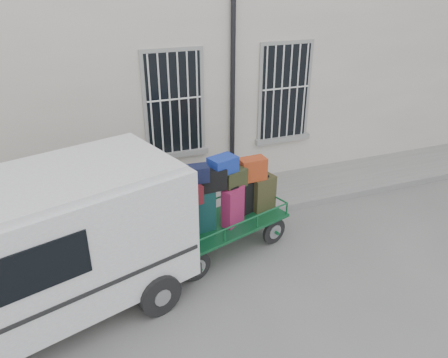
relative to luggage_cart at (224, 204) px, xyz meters
The scene contains 5 objects.
ground 1.15m from the luggage_cart, 68.11° to the right, with size 80.00×80.00×0.00m, color #62625D.
building 5.39m from the luggage_cart, 87.74° to the left, with size 24.00×5.15×6.00m.
sidewalk 1.96m from the luggage_cart, 83.44° to the left, with size 24.00×1.70×0.15m, color slate.
luggage_cart is the anchor object (origin of this frame).
van 3.34m from the luggage_cart, 167.00° to the right, with size 4.97×3.21×2.33m.
Camera 1 is at (-2.69, -6.04, 4.92)m, focal length 35.00 mm.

